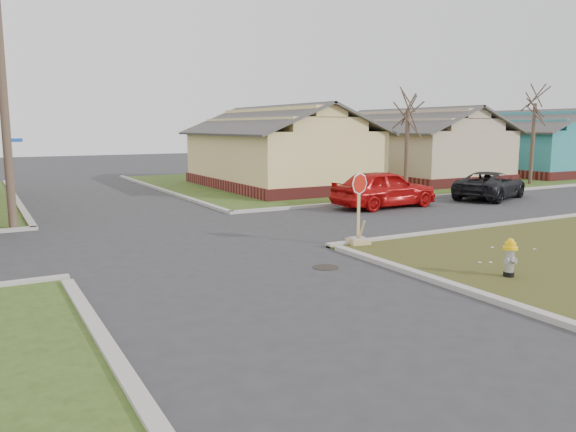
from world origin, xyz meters
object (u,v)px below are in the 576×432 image
utility_pole (3,88)px  stop_sign (358,229)px  dark_pickup (490,185)px  fire_hydrant (510,256)px  red_sedan (384,189)px

utility_pole → stop_sign: (8.66, -7.65, -4.16)m
stop_sign → dark_pickup: size_ratio=0.44×
dark_pickup → stop_sign: bearing=94.1°
fire_hydrant → dark_pickup: bearing=27.8°
fire_hydrant → red_sedan: (4.81, 10.50, 0.28)m
stop_sign → dark_pickup: bearing=35.2°
red_sedan → dark_pickup: bearing=-93.5°
utility_pole → red_sedan: utility_pole is taller
fire_hydrant → dark_pickup: 15.19m
fire_hydrant → stop_sign: 4.71m
utility_pole → dark_pickup: (20.65, -1.97, -4.00)m
stop_sign → red_sedan: size_ratio=0.44×
dark_pickup → red_sedan: bearing=67.1°
utility_pole → fire_hydrant: (9.51, -12.29, -4.12)m
fire_hydrant → red_sedan: red_sedan is taller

